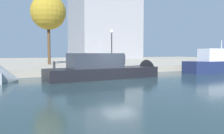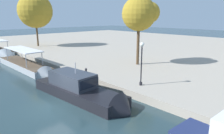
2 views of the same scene
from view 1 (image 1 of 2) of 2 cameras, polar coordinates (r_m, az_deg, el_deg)
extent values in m
plane|color=#23383D|center=(16.81, 2.02, -3.83)|extent=(220.00, 220.00, 0.00)
cube|color=#A39989|center=(48.84, -15.73, 1.36)|extent=(120.00, 55.00, 0.71)
cone|color=#9EA3A8|center=(18.32, -25.23, -3.07)|extent=(1.44, 2.43, 2.41)
cube|color=black|center=(18.99, -2.29, -2.26)|extent=(10.14, 3.66, 1.38)
cone|color=black|center=(21.96, 10.25, -1.51)|extent=(1.43, 2.75, 2.65)
cube|color=#2D333D|center=(18.57, -4.35, 1.69)|extent=(4.65, 2.62, 1.26)
cube|color=black|center=(19.37, 0.31, 1.97)|extent=(1.37, 2.19, 0.76)
cylinder|color=silver|center=(18.78, -2.99, 5.17)|extent=(0.08, 0.08, 1.01)
cube|color=navy|center=(28.03, 26.94, -0.38)|extent=(9.84, 2.68, 1.76)
cube|color=white|center=(27.43, 26.03, 2.87)|extent=(4.46, 1.99, 1.39)
cylinder|color=silver|center=(27.81, 26.77, 5.27)|extent=(0.08, 0.08, 0.96)
cylinder|color=#2D2D33|center=(21.37, -14.93, 0.28)|extent=(0.24, 0.24, 0.53)
sphere|color=#2D2D33|center=(21.35, -14.94, 1.16)|extent=(0.26, 0.26, 0.26)
cylinder|color=black|center=(24.80, -0.09, 4.56)|extent=(0.12, 0.12, 3.74)
sphere|color=white|center=(24.92, -0.09, 9.29)|extent=(0.42, 0.42, 0.42)
cylinder|color=black|center=(24.83, -0.09, 0.59)|extent=(0.26, 0.26, 0.30)
cylinder|color=#4C3823|center=(29.56, -16.20, 5.56)|extent=(0.38, 0.38, 5.08)
sphere|color=olive|center=(30.01, -16.35, 13.63)|extent=(4.48, 4.48, 4.48)
sphere|color=olive|center=(31.03, -14.73, 13.62)|extent=(2.77, 2.77, 2.77)
sphere|color=olive|center=(30.96, -17.67, 14.66)|extent=(2.87, 2.87, 2.87)
camera|label=2|loc=(23.82, 46.75, 14.52)|focal=32.90mm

